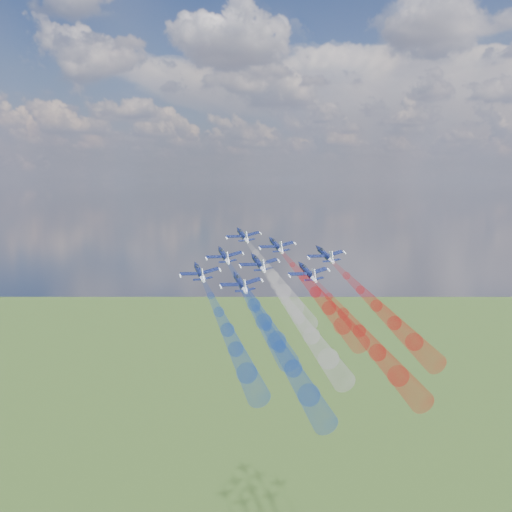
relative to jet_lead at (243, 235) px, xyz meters
The scene contains 16 objects.
jet_lead is the anchor object (origin of this frame).
trail_lead 31.77m from the jet_lead, 45.92° to the right, with size 4.55×51.49×4.55m, color white, non-canonical shape.
jet_inner_left 14.79m from the jet_lead, 82.49° to the right, with size 10.91×13.64×3.64m, color black, non-canonical shape.
trail_inner_left 44.68m from the jet_lead, 57.22° to the right, with size 4.55×51.49×4.55m, color blue, non-canonical shape.
jet_inner_right 13.01m from the jet_lead, 12.33° to the right, with size 10.91×13.64×3.64m, color black, non-canonical shape.
trail_inner_right 43.25m from the jet_lead, 36.20° to the right, with size 4.55×51.49×4.55m, color red, non-canonical shape.
jet_outer_left 27.71m from the jet_lead, 85.72° to the right, with size 10.91×13.64×3.64m, color black, non-canonical shape.
trail_outer_left 56.19m from the jet_lead, 64.36° to the right, with size 4.55×51.49×4.55m, color blue, non-canonical shape.
jet_center_third 23.26m from the jet_lead, 50.14° to the right, with size 10.91×13.64×3.64m, color black, non-canonical shape.
trail_center_third 54.99m from the jet_lead, 47.71° to the right, with size 4.55×51.49×4.55m, color white, non-canonical shape.
jet_outer_right 28.37m from the jet_lead, ahead, with size 10.91×13.64×3.64m, color black, non-canonical shape.
trail_outer_right 56.84m from the jet_lead, 27.61° to the right, with size 4.55×51.49×4.55m, color red, non-canonical shape.
jet_rear_left 34.07m from the jet_lead, 61.71° to the right, with size 10.91×13.64×3.64m, color black, non-canonical shape.
trail_rear_left 65.26m from the jet_lead, 54.09° to the right, with size 4.55×51.49×4.55m, color blue, non-canonical shape.
jet_rear_right 34.01m from the jet_lead, 31.05° to the right, with size 10.91×13.64×3.64m, color black, non-canonical shape.
trail_rear_right 65.23m from the jet_lead, 38.18° to the right, with size 4.55×51.49×4.55m, color red, non-canonical shape.
Camera 1 is at (85.16, -144.64, 188.74)m, focal length 42.98 mm.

